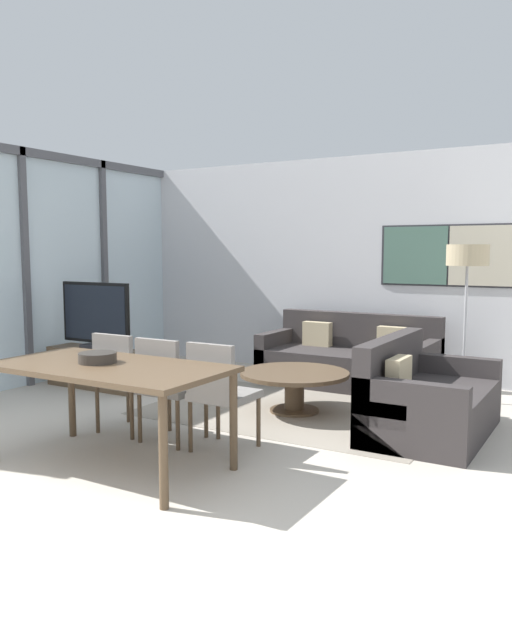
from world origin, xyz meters
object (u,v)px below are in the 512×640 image
sofa_side (422,403)px  fruit_bowl (98,357)px  dining_chair_left (123,375)px  floor_lamp (467,264)px  television (96,316)px  dining_chair_centre (167,382)px  dining_table (109,374)px  tv_console (97,368)px  dining_chair_right (219,389)px  sofa_main (350,362)px  coffee_table (294,382)px

sofa_side → fruit_bowl: fruit_bowl is taller
dining_chair_left → floor_lamp: bearing=48.9°
television → dining_chair_centre: 2.43m
dining_table → dining_chair_left: 0.90m
fruit_bowl → floor_lamp: size_ratio=0.17×
fruit_bowl → dining_chair_left: bearing=119.1°
tv_console → dining_table: bearing=-43.5°
dining_chair_centre → floor_lamp: floor_lamp is taller
fruit_bowl → floor_lamp: bearing=59.9°
dining_table → dining_chair_right: size_ratio=1.99×
dining_chair_left → floor_lamp: 3.70m
sofa_main → dining_table: size_ratio=1.15×
sofa_side → dining_chair_left: (-2.29, -1.31, 0.24)m
sofa_main → floor_lamp: bearing=-7.8°
dining_chair_left → floor_lamp: size_ratio=0.54×
sofa_main → dining_chair_left: dining_chair_left is taller
coffee_table → fruit_bowl: (-0.60, -2.09, 0.51)m
tv_console → dining_chair_right: (2.57, -1.25, 0.28)m
sofa_side → dining_table: (-1.78, -2.03, 0.43)m
dining_chair_right → sofa_main: bearing=90.8°
dining_chair_centre → floor_lamp: size_ratio=0.54×
dining_table → dining_chair_centre: 0.71m
television → dining_chair_right: television is taller
floor_lamp → dining_chair_right: bearing=-116.0°
dining_chair_centre → dining_chair_right: (0.51, 0.02, 0.00)m
dining_chair_left → dining_chair_centre: same height
sofa_side → fruit_bowl: size_ratio=5.27×
fruit_bowl → dining_chair_centre: bearing=79.1°
floor_lamp → dining_chair_left: bearing=-131.1°
sofa_main → floor_lamp: 1.82m
sofa_main → sofa_side: 2.04m
tv_console → fruit_bowl: 2.79m
coffee_table → floor_lamp: (1.36, 1.30, 1.17)m
tv_console → coffee_table: (2.52, 0.16, 0.08)m
fruit_bowl → sofa_main: bearing=80.5°
dining_chair_left → dining_chair_right: 1.03m
sofa_side → dining_chair_right: dining_chair_right is taller
tv_console → dining_chair_centre: (2.05, -1.26, 0.28)m
dining_table → dining_chair_right: bearing=53.7°
tv_console → sofa_side: bearing=1.2°
coffee_table → sofa_main: bearing=90.0°
sofa_main → fruit_bowl: fruit_bowl is taller
dining_chair_left → coffee_table: bearing=54.7°
sofa_side → floor_lamp: 1.83m
sofa_main → dining_chair_right: dining_chair_right is taller
dining_chair_centre → dining_chair_right: same height
tv_console → coffee_table: size_ratio=1.16×
tv_console → dining_table: size_ratio=0.71×
coffee_table → dining_table: size_ratio=0.61×
sofa_side → television: bearing=91.2°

